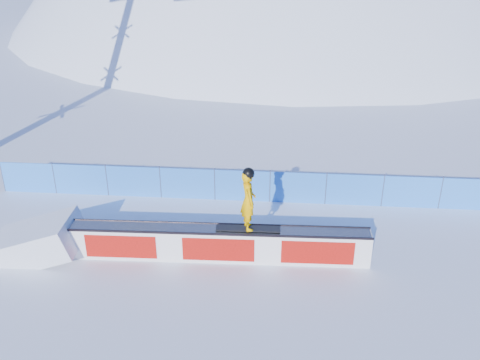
{
  "coord_description": "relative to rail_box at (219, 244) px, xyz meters",
  "views": [
    {
      "loc": [
        -0.62,
        -12.69,
        9.24
      ],
      "look_at": [
        -1.89,
        2.3,
        1.91
      ],
      "focal_mm": 40.0,
      "sensor_mm": 36.0,
      "label": 1
    }
  ],
  "objects": [
    {
      "name": "rail_box",
      "position": [
        0.0,
        0.0,
        0.0
      ],
      "size": [
        8.97,
        0.89,
        1.08
      ],
      "rotation": [
        0.0,
        0.0,
        0.03
      ],
      "color": "white",
      "rests_on": "ground"
    },
    {
      "name": "safety_fence",
      "position": [
        2.39,
        3.78,
        0.07
      ],
      "size": [
        22.05,
        0.05,
        1.3
      ],
      "color": "#3285F6",
      "rests_on": "ground"
    },
    {
      "name": "snowboarder",
      "position": [
        0.86,
        0.03,
        1.52
      ],
      "size": [
        1.9,
        0.77,
        1.97
      ],
      "rotation": [
        0.0,
        0.0,
        1.87
      ],
      "color": "black",
      "rests_on": "rail_box"
    },
    {
      "name": "snow_hill",
      "position": [
        2.39,
        41.28,
        -18.53
      ],
      "size": [
        64.0,
        64.0,
        64.0
      ],
      "color": "white",
      "rests_on": "ground"
    },
    {
      "name": "snow_ramp",
      "position": [
        -5.6,
        -0.16,
        -0.53
      ],
      "size": [
        2.82,
        1.81,
        1.73
      ],
      "primitive_type": null,
      "rotation": [
        0.0,
        -0.31,
        0.03
      ],
      "color": "white",
      "rests_on": "ground"
    },
    {
      "name": "ground",
      "position": [
        2.39,
        -0.72,
        -0.53
      ],
      "size": [
        160.0,
        160.0,
        0.0
      ],
      "primitive_type": "plane",
      "color": "white",
      "rests_on": "ground"
    }
  ]
}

